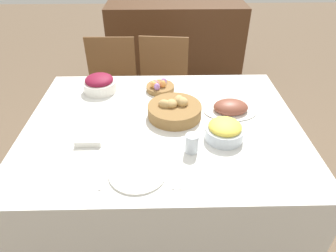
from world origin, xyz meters
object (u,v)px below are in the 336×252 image
sideboard (176,46)px  spoon (179,173)px  bread_basket (175,110)px  dinner_plate (138,173)px  pineapple_bowl (225,131)px  chair_far_center (163,87)px  fork (103,174)px  drinking_cup (192,143)px  knife (172,173)px  ham_platter (231,108)px  egg_basket (160,87)px  chair_far_left (112,88)px  beet_salad_bowl (100,84)px  butter_dish (89,140)px

sideboard → spoon: size_ratio=7.94×
bread_basket → dinner_plate: 0.50m
pineapple_bowl → sideboard: bearing=94.1°
chair_far_center → spoon: size_ratio=4.60×
fork → drinking_cup: (0.41, 0.15, 0.05)m
dinner_plate → spoon: size_ratio=1.36×
bread_basket → chair_far_center: bearing=94.2°
drinking_cup → knife: bearing=-123.1°
ham_platter → egg_basket: bearing=147.4°
chair_far_left → bread_basket: bearing=-59.1°
chair_far_left → spoon: chair_far_left is taller
pineapple_bowl → dinner_plate: pineapple_bowl is taller
beet_salad_bowl → egg_basket: bearing=-1.2°
beet_salad_bowl → chair_far_left: bearing=93.5°
drinking_cup → bread_basket: bearing=102.7°
beet_salad_bowl → knife: (0.45, -0.78, -0.05)m
sideboard → butter_dish: 2.25m
chair_far_center → dinner_plate: (-0.12, -1.35, 0.29)m
bread_basket → pineapple_bowl: (0.25, -0.22, 0.01)m
ham_platter → spoon: ham_platter is taller
butter_dish → sideboard: bearing=76.1°
bread_basket → drinking_cup: 0.32m
sideboard → egg_basket: sideboard is taller
beet_salad_bowl → pineapple_bowl: 0.89m
pineapple_bowl → knife: (-0.27, -0.25, -0.05)m
bread_basket → ham_platter: size_ratio=0.98×
pineapple_bowl → butter_dish: (-0.69, -0.02, -0.03)m
beet_salad_bowl → butter_dish: (0.03, -0.55, -0.04)m
sideboard → chair_far_center: bearing=-98.7°
beet_salad_bowl → bread_basket: bearing=-33.4°
dinner_plate → sideboard: bearing=83.4°
chair_far_center → fork: size_ratio=4.60×
chair_far_center → fork: bearing=-94.7°
sideboard → beet_salad_bowl: sideboard is taller
dinner_plate → pineapple_bowl: bearing=30.2°
chair_far_center → dinner_plate: bearing=-88.3°
spoon → ham_platter: bearing=57.3°
chair_far_left → pineapple_bowl: 1.38m
ham_platter → dinner_plate: size_ratio=1.19×
bread_basket → knife: 0.47m
pineapple_bowl → butter_dish: bearing=-178.3°
knife → chair_far_left: bearing=109.3°
chair_far_left → fork: size_ratio=4.60×
sideboard → beet_salad_bowl: 1.75m
ham_platter → beet_salad_bowl: beet_salad_bowl is taller
butter_dish → fork: bearing=-65.4°
dinner_plate → ham_platter: bearing=44.6°
knife → drinking_cup: drinking_cup is taller
sideboard → chair_far_left: bearing=-120.1°
pineapple_bowl → egg_basket: bearing=122.4°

